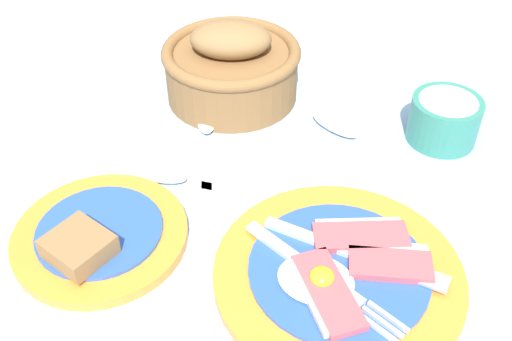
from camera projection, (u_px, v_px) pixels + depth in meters
ground_plane at (244, 240)px, 0.61m from camera, size 3.00×3.00×0.00m
breakfast_plate at (339, 273)px, 0.57m from camera, size 0.24×0.24×0.03m
bread_plate at (98, 236)px, 0.60m from camera, size 0.18×0.18×0.04m
sugar_cup at (444, 119)px, 0.72m from camera, size 0.08×0.08×0.06m
bread_basket at (232, 66)px, 0.78m from camera, size 0.18×0.18×0.11m
teaspoon_by_saucer at (352, 135)px, 0.74m from camera, size 0.18×0.10×0.01m
teaspoon_near_cup at (207, 131)px, 0.74m from camera, size 0.09×0.18×0.01m
teaspoon_stray at (180, 179)px, 0.68m from camera, size 0.19×0.03×0.01m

